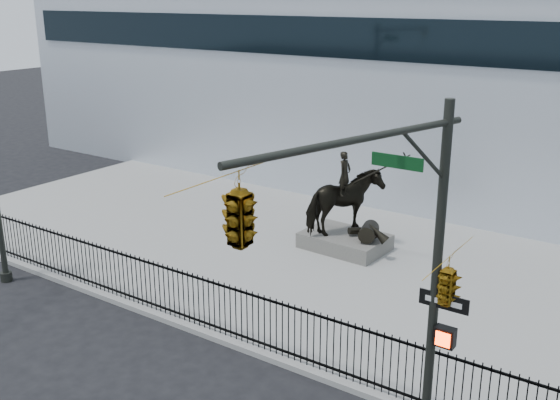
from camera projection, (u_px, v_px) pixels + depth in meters
The scene contains 7 objects.
ground at pixel (163, 349), 16.76m from camera, with size 120.00×120.00×0.00m, color black.
plaza at pixel (309, 259), 22.22m from camera, with size 30.00×12.00×0.15m, color #9B9A98.
building at pixel (456, 86), 31.09m from camera, with size 44.00×14.00×9.00m, color silver.
picket_fence at pixel (194, 299), 17.46m from camera, with size 22.10×0.10×1.50m.
statue_plinth at pixel (345, 241), 22.87m from camera, with size 2.84×1.95×0.53m, color #55534D.
equestrian_statue at pixel (347, 204), 22.42m from camera, with size 3.64×2.33×3.08m.
traffic_signal_right at pixel (355, 251), 10.22m from camera, with size 2.17×6.86×7.00m.
Camera 1 is at (10.90, -10.49, 8.69)m, focal length 42.00 mm.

